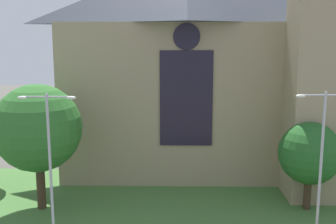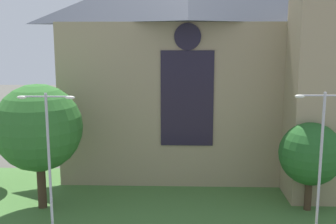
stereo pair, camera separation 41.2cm
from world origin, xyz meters
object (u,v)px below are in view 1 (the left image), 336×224
streetlamp_near (50,155)px  streetlamp_far (322,155)px  church_building (193,64)px  tree_right_near (310,153)px  tree_left_near (38,128)px

streetlamp_near → streetlamp_far: streetlamp_far is taller
church_building → streetlamp_far: bearing=-67.4°
tree_right_near → streetlamp_far: size_ratio=0.68×
church_building → streetlamp_far: 18.19m
tree_left_near → streetlamp_far: (18.57, -6.16, -0.13)m
church_building → streetlamp_near: size_ratio=2.71×
church_building → tree_right_near: 14.26m
church_building → streetlamp_near: church_building is taller
tree_left_near → tree_right_near: 20.10m
streetlamp_near → church_building: bearing=61.0°
tree_right_near → streetlamp_near: (-17.29, -6.34, 1.66)m
tree_left_near → tree_right_near: (20.01, 0.19, -1.86)m
streetlamp_near → tree_left_near: bearing=113.8°
church_building → tree_left_near: 16.08m
tree_right_near → streetlamp_near: 18.49m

